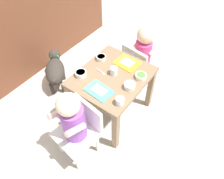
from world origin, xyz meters
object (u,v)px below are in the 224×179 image
(water_cup_left, at_px, (120,101))
(cereal_bowl_left_side, at_px, (141,76))
(food_tray_left, at_px, (99,91))
(spoon_by_left_tray, at_px, (102,72))
(water_cup_right, at_px, (114,71))
(dining_table, at_px, (112,83))
(veggie_bowl_near, at_px, (130,86))
(seated_child_left, at_px, (74,120))
(food_tray_right, at_px, (127,63))
(dog, at_px, (55,70))
(veggie_bowl_far, at_px, (81,74))
(seated_child_right, at_px, (143,51))
(cereal_bowl_right_side, at_px, (101,58))

(water_cup_left, bearing_deg, cereal_bowl_left_side, 2.56)
(food_tray_left, height_order, spoon_by_left_tray, food_tray_left)
(water_cup_right, height_order, cereal_bowl_left_side, water_cup_right)
(dining_table, height_order, food_tray_left, food_tray_left)
(veggie_bowl_near, height_order, cereal_bowl_left_side, veggie_bowl_near)
(seated_child_left, relative_size, spoon_by_left_tray, 6.83)
(food_tray_right, distance_m, veggie_bowl_near, 0.27)
(water_cup_right, xyz_separation_m, veggie_bowl_near, (-0.05, -0.17, -0.01))
(spoon_by_left_tray, bearing_deg, dog, 92.10)
(veggie_bowl_far, distance_m, spoon_by_left_tray, 0.16)
(seated_child_right, bearing_deg, cereal_bowl_right_side, 151.01)
(cereal_bowl_right_side, xyz_separation_m, spoon_by_left_tray, (-0.12, -0.10, -0.01))
(dog, bearing_deg, food_tray_right, -71.38)
(seated_child_left, bearing_deg, veggie_bowl_far, 34.21)
(water_cup_right, xyz_separation_m, cereal_bowl_left_side, (0.08, -0.18, -0.01))
(food_tray_left, bearing_deg, veggie_bowl_far, 77.94)
(seated_child_left, distance_m, spoon_by_left_tray, 0.45)
(dog, distance_m, food_tray_left, 0.73)
(dog, height_order, water_cup_left, water_cup_left)
(water_cup_right, bearing_deg, food_tray_right, -5.01)
(dog, bearing_deg, veggie_bowl_far, -102.15)
(veggie_bowl_near, relative_size, cereal_bowl_left_side, 0.96)
(dining_table, distance_m, veggie_bowl_near, 0.21)
(veggie_bowl_near, bearing_deg, spoon_by_left_tray, 87.78)
(water_cup_left, distance_m, cereal_bowl_left_side, 0.30)
(food_tray_left, height_order, food_tray_right, same)
(food_tray_left, bearing_deg, water_cup_right, 3.88)
(veggie_bowl_near, bearing_deg, veggie_bowl_far, 106.36)
(dog, height_order, food_tray_right, food_tray_right)
(dining_table, height_order, food_tray_right, food_tray_right)
(dining_table, distance_m, food_tray_right, 0.20)
(cereal_bowl_right_side, bearing_deg, dog, 107.34)
(food_tray_left, bearing_deg, veggie_bowl_near, -45.96)
(dining_table, xyz_separation_m, spoon_by_left_tray, (-0.02, 0.08, 0.09))
(water_cup_left, xyz_separation_m, water_cup_right, (0.21, 0.20, 0.00))
(dog, height_order, cereal_bowl_right_side, cereal_bowl_right_side)
(dining_table, xyz_separation_m, food_tray_left, (-0.18, -0.02, 0.09))
(dog, distance_m, veggie_bowl_near, 0.87)
(dining_table, distance_m, cereal_bowl_left_side, 0.24)
(food_tray_right, bearing_deg, food_tray_left, 180.00)
(food_tray_left, relative_size, veggie_bowl_near, 2.48)
(dining_table, distance_m, cereal_bowl_right_side, 0.23)
(water_cup_left, bearing_deg, food_tray_left, 87.78)
(veggie_bowl_far, height_order, veggie_bowl_near, veggie_bowl_near)
(seated_child_left, xyz_separation_m, food_tray_right, (0.64, 0.00, 0.04))
(spoon_by_left_tray, bearing_deg, water_cup_right, -64.15)
(dining_table, bearing_deg, cereal_bowl_left_side, -60.41)
(seated_child_right, xyz_separation_m, water_cup_left, (-0.64, -0.19, 0.08))
(dog, distance_m, cereal_bowl_right_side, 0.56)
(dog, bearing_deg, seated_child_left, -121.76)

